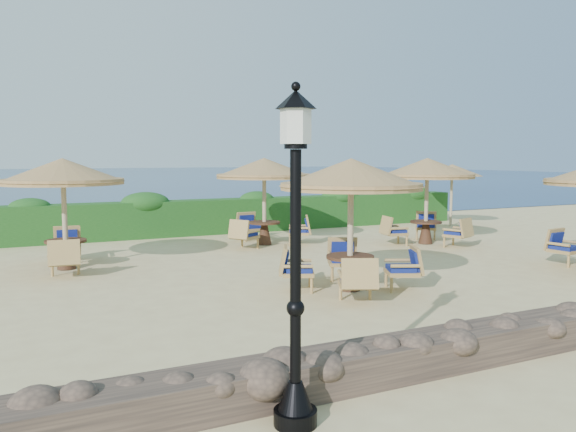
% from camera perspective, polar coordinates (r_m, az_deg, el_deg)
% --- Properties ---
extents(ground, '(120.00, 120.00, 0.00)m').
position_cam_1_polar(ground, '(13.93, 6.20, -5.11)').
color(ground, '#D6C287').
rests_on(ground, ground).
extents(sea, '(160.00, 160.00, 0.00)m').
position_cam_1_polar(sea, '(81.99, -20.38, 3.76)').
color(sea, '#0B204C').
rests_on(sea, ground).
extents(hedge, '(18.00, 0.90, 1.20)m').
position_cam_1_polar(hedge, '(20.26, -4.50, 0.10)').
color(hedge, '#164315').
rests_on(hedge, ground).
extents(stone_wall, '(15.00, 0.65, 0.44)m').
position_cam_1_polar(stone_wall, '(9.33, 26.88, -9.93)').
color(stone_wall, brown).
rests_on(stone_wall, ground).
extents(lamp_post, '(0.44, 0.44, 3.31)m').
position_cam_1_polar(lamp_post, '(5.50, 0.77, -5.79)').
color(lamp_post, black).
rests_on(lamp_post, ground).
extents(extra_parasol, '(2.30, 2.30, 2.41)m').
position_cam_1_polar(extra_parasol, '(22.53, 16.33, 4.47)').
color(extra_parasol, tan).
rests_on(extra_parasol, ground).
extents(cafe_set_0, '(2.87, 2.87, 2.65)m').
position_cam_1_polar(cafe_set_0, '(11.22, 6.40, 1.69)').
color(cafe_set_0, tan).
rests_on(cafe_set_0, ground).
extents(cafe_set_2, '(2.84, 2.85, 2.65)m').
position_cam_1_polar(cafe_set_2, '(14.30, -21.86, 2.94)').
color(cafe_set_2, tan).
rests_on(cafe_set_2, ground).
extents(cafe_set_3, '(2.93, 2.93, 2.65)m').
position_cam_1_polar(cafe_set_3, '(17.09, -2.43, 3.52)').
color(cafe_set_3, tan).
rests_on(cafe_set_3, ground).
extents(cafe_set_4, '(2.88, 2.88, 2.65)m').
position_cam_1_polar(cafe_set_4, '(17.77, 13.93, 3.41)').
color(cafe_set_4, tan).
rests_on(cafe_set_4, ground).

